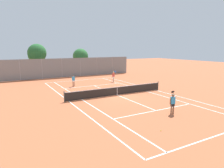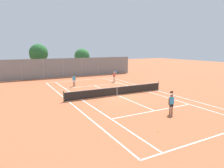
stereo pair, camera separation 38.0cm
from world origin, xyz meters
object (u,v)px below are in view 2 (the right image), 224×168
object	(u,v)px
tree_behind_left	(38,54)
player_near_side	(171,103)
tree_behind_right	(82,57)
player_far_right	(114,76)
loose_tennis_ball_0	(78,92)
player_far_left	(74,80)
loose_tennis_ball_1	(158,131)
tennis_net	(117,91)

from	to	relation	value
tree_behind_left	player_near_side	bearing A→B (deg)	-77.60
player_near_side	tree_behind_right	distance (m)	27.22
player_far_right	loose_tennis_ball_0	distance (m)	8.43
player_far_right	tree_behind_right	xyz separation A→B (m)	(-0.96, 11.63, 2.49)
player_near_side	player_far_right	distance (m)	15.74
player_near_side	player_far_left	size ratio (longest dim) A/B	1.00
player_far_left	tree_behind_left	xyz separation A→B (m)	(-2.72, 12.12, 3.22)
player_far_left	loose_tennis_ball_0	world-z (taller)	player_far_left
player_near_side	loose_tennis_ball_1	distance (m)	3.92
tennis_net	tree_behind_left	world-z (taller)	tree_behind_left
player_near_side	tree_behind_right	world-z (taller)	tree_behind_right
loose_tennis_ball_1	player_far_left	bearing A→B (deg)	90.19
player_far_right	tree_behind_left	xyz separation A→B (m)	(-9.26, 11.61, 3.22)
player_far_right	loose_tennis_ball_0	bearing A→B (deg)	-150.26
loose_tennis_ball_1	tree_behind_left	bearing A→B (deg)	95.45
player_far_right	tree_behind_left	world-z (taller)	tree_behind_left
player_far_left	player_far_right	distance (m)	6.56
tennis_net	player_near_side	distance (m)	7.65
tennis_net	player_near_side	bearing A→B (deg)	-85.38
tennis_net	player_far_right	bearing A→B (deg)	63.10
loose_tennis_ball_0	loose_tennis_ball_1	distance (m)	13.39
tree_behind_left	tree_behind_right	size ratio (longest dim) A/B	1.17
player_far_right	loose_tennis_ball_1	distance (m)	18.70
player_far_left	tree_behind_left	distance (m)	12.83
loose_tennis_ball_1	tree_behind_left	world-z (taller)	tree_behind_left
tennis_net	loose_tennis_ball_1	bearing A→B (deg)	-104.62
tree_behind_left	loose_tennis_ball_1	bearing A→B (deg)	-84.55
player_far_left	player_far_right	xyz separation A→B (m)	(6.54, 0.51, 0.00)
player_near_side	tree_behind_right	size ratio (longest dim) A/B	0.35
player_far_right	loose_tennis_ball_1	size ratio (longest dim) A/B	26.88
player_far_right	loose_tennis_ball_0	world-z (taller)	player_far_right
loose_tennis_ball_0	loose_tennis_ball_1	world-z (taller)	same
tree_behind_left	tree_behind_right	world-z (taller)	tree_behind_left
player_near_side	player_far_right	world-z (taller)	same
tennis_net	player_near_side	xyz separation A→B (m)	(0.62, -7.61, 0.42)
player_near_side	loose_tennis_ball_1	xyz separation A→B (m)	(-3.16, -2.14, -0.89)
player_near_side	loose_tennis_ball_0	bearing A→B (deg)	109.38
tennis_net	player_far_right	size ratio (longest dim) A/B	6.76
tennis_net	loose_tennis_ball_1	world-z (taller)	tennis_net
player_far_right	tree_behind_left	bearing A→B (deg)	128.58
tennis_net	tree_behind_left	bearing A→B (deg)	105.35
loose_tennis_ball_1	tree_behind_left	size ratio (longest dim) A/B	0.01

